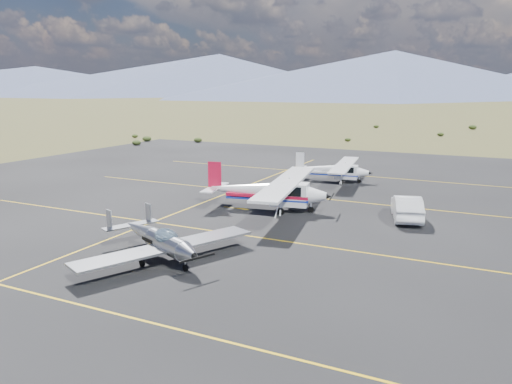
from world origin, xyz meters
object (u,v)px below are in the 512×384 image
Objects in this scene: sedan at (407,207)px; aircraft_cessna at (268,190)px; aircraft_plain at (333,169)px; aircraft_low_wing at (160,240)px.

aircraft_cessna is at bearing -4.95° from sedan.
aircraft_cessna is 2.67× the size of sedan.
sedan is at bearing -60.28° from aircraft_plain.
aircraft_cessna is 12.03m from aircraft_plain.
sedan is at bearing -0.04° from aircraft_cessna.
sedan is (8.10, -10.37, -0.32)m from aircraft_plain.
aircraft_low_wing is 0.91× the size of aircraft_plain.
sedan is (8.96, 1.62, -0.62)m from aircraft_cessna.
aircraft_cessna is (0.68, 11.31, 0.45)m from aircraft_low_wing.
aircraft_plain is (0.86, 11.99, -0.31)m from aircraft_cessna.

